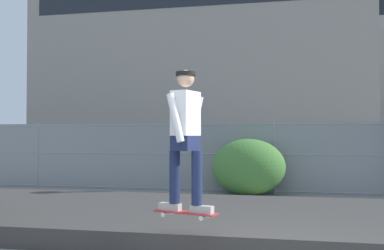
# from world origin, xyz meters

# --- Properties ---
(gravel_berm) EXTENTS (15.41, 3.94, 0.29)m
(gravel_berm) POSITION_xyz_m (0.00, 2.76, 0.15)
(gravel_berm) COLOR #3D3A38
(gravel_berm) RESTS_ON ground_plane
(skateboard) EXTENTS (0.82, 0.41, 0.07)m
(skateboard) POSITION_xyz_m (-0.81, 0.74, 0.57)
(skateboard) COLOR #B22D2D
(skater) EXTENTS (0.72, 0.62, 1.72)m
(skater) POSITION_xyz_m (-0.81, 0.74, 1.56)
(skater) COLOR #B2ADA8
(skater) RESTS_ON skateboard
(chain_fence) EXTENTS (27.38, 0.06, 1.85)m
(chain_fence) POSITION_xyz_m (0.00, 7.53, 0.93)
(chain_fence) COLOR gray
(chain_fence) RESTS_ON ground_plane
(parked_car_near) EXTENTS (4.44, 2.03, 1.66)m
(parked_car_near) POSITION_xyz_m (-4.88, 10.27, 0.84)
(parked_car_near) COLOR navy
(parked_car_near) RESTS_ON ground_plane
(parked_car_mid) EXTENTS (4.50, 2.14, 1.66)m
(parked_car_mid) POSITION_xyz_m (0.83, 10.27, 0.84)
(parked_car_mid) COLOR #B7BABF
(parked_car_mid) RESTS_ON ground_plane
(library_building) EXTENTS (30.73, 11.37, 22.35)m
(library_building) POSITION_xyz_m (-8.13, 39.34, 11.18)
(library_building) COLOR gray
(library_building) RESTS_ON ground_plane
(shrub_left) EXTENTS (1.85, 1.51, 1.43)m
(shrub_left) POSITION_xyz_m (-0.62, 6.98, 0.71)
(shrub_left) COLOR #477F38
(shrub_left) RESTS_ON ground_plane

